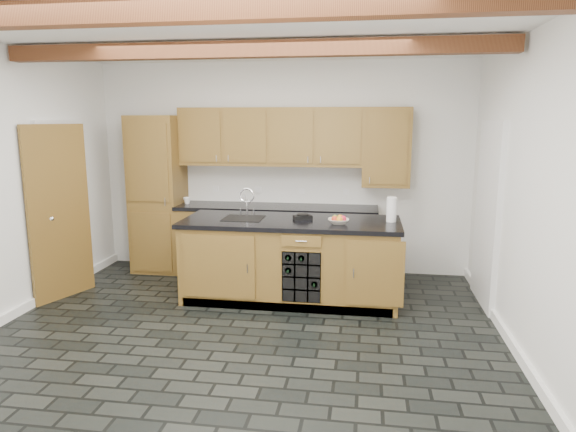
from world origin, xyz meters
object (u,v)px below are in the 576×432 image
island (291,260)px  kitchen_scale (303,217)px  paper_towel (392,209)px  fruit_bowl (338,221)px

island → kitchen_scale: kitchen_scale is taller
island → paper_towel: paper_towel is taller
kitchen_scale → fruit_bowl: kitchen_scale is taller
island → fruit_bowl: (0.54, -0.13, 0.49)m
fruit_bowl → kitchen_scale: bearing=155.7°
island → fruit_bowl: bearing=-13.6°
island → fruit_bowl: 0.74m
kitchen_scale → fruit_bowl: size_ratio=1.03×
island → fruit_bowl: fruit_bowl is taller
kitchen_scale → fruit_bowl: (0.42, -0.19, -0.00)m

